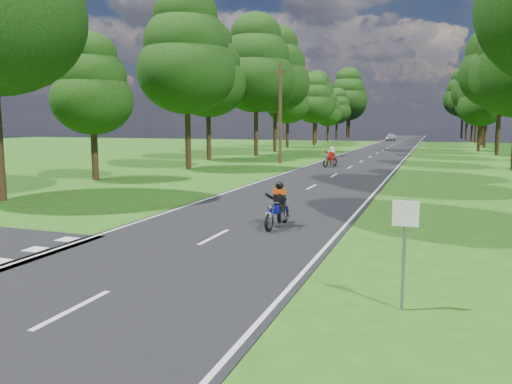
% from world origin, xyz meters
% --- Properties ---
extents(ground, '(160.00, 160.00, 0.00)m').
position_xyz_m(ground, '(0.00, 0.00, 0.00)').
color(ground, '#275914').
rests_on(ground, ground).
extents(main_road, '(7.00, 140.00, 0.02)m').
position_xyz_m(main_road, '(0.00, 50.00, 0.01)').
color(main_road, black).
rests_on(main_road, ground).
extents(road_markings, '(7.40, 140.00, 0.01)m').
position_xyz_m(road_markings, '(-0.14, 48.13, 0.02)').
color(road_markings, silver).
rests_on(road_markings, main_road).
extents(treeline, '(40.00, 115.35, 14.78)m').
position_xyz_m(treeline, '(1.43, 60.06, 8.25)').
color(treeline, black).
rests_on(treeline, ground).
extents(telegraph_pole, '(1.20, 0.26, 8.00)m').
position_xyz_m(telegraph_pole, '(-6.00, 28.00, 4.07)').
color(telegraph_pole, '#382616').
rests_on(telegraph_pole, ground).
extents(road_sign, '(0.45, 0.07, 2.00)m').
position_xyz_m(road_sign, '(5.50, -2.01, 1.34)').
color(road_sign, slate).
rests_on(road_sign, ground).
extents(rider_near_blue, '(0.65, 1.75, 1.44)m').
position_xyz_m(rider_near_blue, '(1.31, 3.94, 0.74)').
color(rider_near_blue, '#0D1494').
rests_on(rider_near_blue, main_road).
extents(rider_far_red, '(1.07, 1.90, 1.51)m').
position_xyz_m(rider_far_red, '(-1.44, 25.96, 0.77)').
color(rider_far_red, '#A70F0C').
rests_on(rider_far_red, main_road).
extents(distant_car, '(1.70, 3.96, 1.33)m').
position_xyz_m(distant_car, '(-1.96, 84.05, 0.69)').
color(distant_car, '#B9BBC1').
rests_on(distant_car, main_road).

